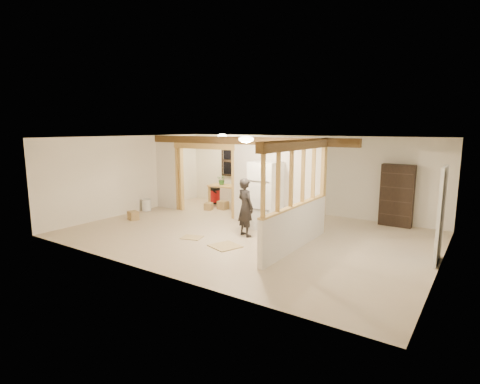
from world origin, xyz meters
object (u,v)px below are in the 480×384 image
Objects in this scene: shop_vac at (215,195)px; bookshelf at (397,195)px; work_table at (226,196)px; woman at (245,207)px; refrigerator at (266,195)px.

bookshelf is (6.24, 0.31, 0.57)m from shop_vac.
work_table is 0.77m from shop_vac.
work_table is (-2.55, 2.65, -0.37)m from woman.
refrigerator is 1.05× the size of bookshelf.
woman is 4.40m from shop_vac.
bookshelf is (2.93, 2.26, -0.05)m from refrigerator.
work_table is at bearing 146.73° from refrigerator.
woman is at bearing -132.82° from bookshelf.
woman is at bearing -50.87° from work_table.
bookshelf reaches higher than woman.
woman is 3.69m from work_table.
bookshelf is at bearing 2.81° from shop_vac.
shop_vac is 6.28m from bookshelf.
refrigerator is 3.89m from shop_vac.
refrigerator reaches higher than bookshelf.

